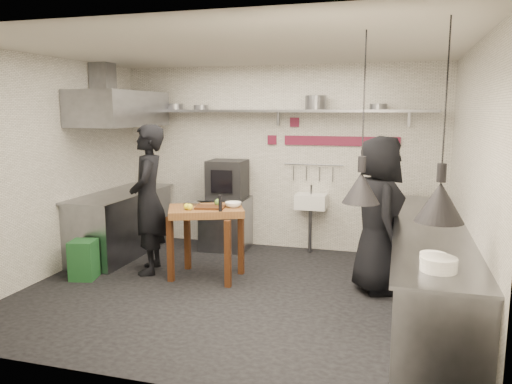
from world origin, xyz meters
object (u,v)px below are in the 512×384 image
(chef_right, at_px, (379,215))
(green_bin, at_px, (84,260))
(prep_table, at_px, (206,243))
(chef_left, at_px, (148,200))
(combi_oven, at_px, (228,179))
(oven_stand, at_px, (226,223))

(chef_right, bearing_deg, green_bin, 83.70)
(prep_table, distance_m, chef_left, 0.96)
(green_bin, bearing_deg, chef_left, 36.63)
(chef_left, height_order, chef_right, chef_left)
(chef_left, xyz_separation_m, chef_right, (2.93, 0.12, -0.05))
(prep_table, height_order, chef_left, chef_left)
(chef_left, relative_size, chef_right, 1.06)
(green_bin, distance_m, chef_left, 1.11)
(green_bin, height_order, chef_left, chef_left)
(chef_right, bearing_deg, combi_oven, 45.79)
(combi_oven, bearing_deg, prep_table, -83.96)
(oven_stand, distance_m, chef_left, 1.58)
(chef_left, bearing_deg, chef_right, 73.38)
(prep_table, bearing_deg, green_bin, 173.92)
(combi_oven, distance_m, chef_left, 1.50)
(green_bin, relative_size, chef_left, 0.26)
(green_bin, xyz_separation_m, chef_left, (0.67, 0.50, 0.73))
(oven_stand, height_order, combi_oven, combi_oven)
(prep_table, height_order, chef_right, chef_right)
(chef_left, bearing_deg, green_bin, -72.29)
(prep_table, bearing_deg, oven_stand, 75.13)
(oven_stand, distance_m, green_bin, 2.24)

